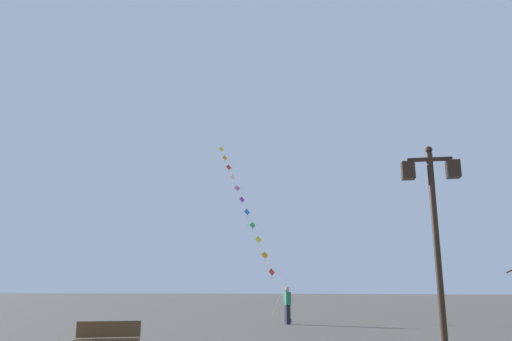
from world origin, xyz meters
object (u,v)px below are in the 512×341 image
twin_lantern_lamp_post (434,212)px  park_bench (108,340)px  kite_flyer (287,304)px  kite_train (245,208)px

twin_lantern_lamp_post → park_bench: (-7.98, 0.95, -2.94)m
twin_lantern_lamp_post → kite_flyer: 13.49m
kite_train → kite_flyer: kite_train is taller
twin_lantern_lamp_post → kite_flyer: bearing=109.7°
kite_train → park_bench: size_ratio=7.47×
kite_flyer → kite_train: bearing=-0.4°
kite_train → park_bench: bearing=-90.6°
twin_lantern_lamp_post → park_bench: 8.56m
kite_train → park_bench: 19.61m
kite_train → park_bench: (-0.20, -18.60, -6.21)m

